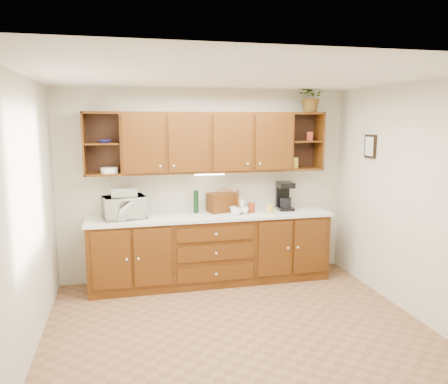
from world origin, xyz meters
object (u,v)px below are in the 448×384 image
potted_plant (312,97)px  coffee_maker (285,196)px  microwave (124,207)px  bread_box (222,202)px

potted_plant → coffee_maker: bearing=-178.8°
microwave → coffee_maker: coffee_maker is taller
bread_box → potted_plant: size_ratio=0.90×
coffee_maker → potted_plant: (0.37, 0.01, 1.37)m
bread_box → coffee_maker: 0.90m
potted_plant → bread_box: bearing=177.9°
coffee_maker → potted_plant: 1.42m
microwave → coffee_maker: (2.20, 0.07, 0.04)m
potted_plant → microwave: bearing=-178.3°
bread_box → potted_plant: potted_plant is taller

